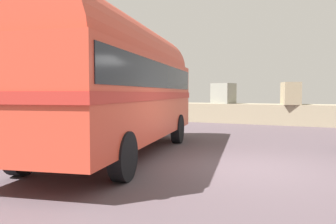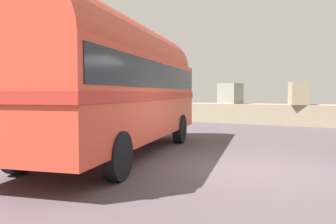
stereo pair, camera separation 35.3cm
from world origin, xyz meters
TOP-DOWN VIEW (x-y plane):
  - ground at (0.00, 0.00)m, footprint 32.00×26.00m
  - breakwater at (-0.24, 11.81)m, footprint 31.36×2.48m
  - vintage_coach at (-3.46, 0.11)m, footprint 4.33×8.91m

SIDE VIEW (x-z plane):
  - ground at x=0.00m, z-range 0.00..0.02m
  - breakwater at x=-0.24m, z-range -0.54..1.91m
  - vintage_coach at x=-3.46m, z-range 0.20..3.90m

